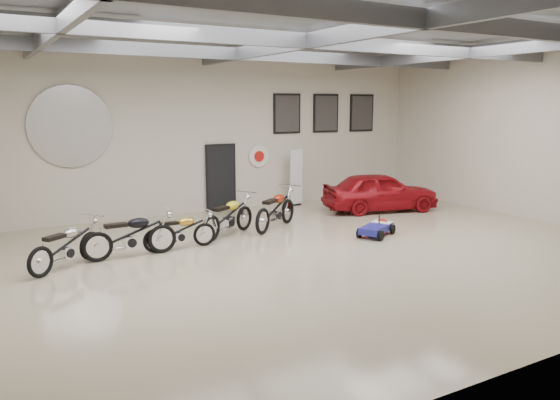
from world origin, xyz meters
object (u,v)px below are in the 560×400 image
banner_stand (296,178)px  motorcycle_yellow (228,215)px  motorcycle_red (276,208)px  vintage_car (380,192)px  motorcycle_gold (180,230)px  motorcycle_silver (66,245)px  motorcycle_black (130,234)px  go_kart (378,225)px

banner_stand → motorcycle_yellow: (-3.86, -2.90, -0.40)m
banner_stand → motorcycle_red: banner_stand is taller
vintage_car → banner_stand: bearing=54.0°
banner_stand → motorcycle_gold: banner_stand is taller
banner_stand → motorcycle_red: size_ratio=0.86×
banner_stand → motorcycle_yellow: bearing=-152.8°
motorcycle_gold → motorcycle_silver: bearing=-174.0°
motorcycle_black → vintage_car: size_ratio=0.56×
motorcycle_red → vintage_car: size_ratio=0.59×
go_kart → motorcycle_yellow: bearing=122.8°
banner_stand → go_kart: (-0.40, -4.80, -0.68)m
motorcycle_yellow → vintage_car: bearing=-22.6°
motorcycle_red → motorcycle_silver: bearing=156.8°
motorcycle_black → motorcycle_red: (4.25, 0.90, 0.03)m
banner_stand → motorcycle_silver: 8.92m
motorcycle_black → go_kart: size_ratio=1.40×
motorcycle_yellow → motorcycle_red: motorcycle_red is taller
banner_stand → motorcycle_red: (-2.38, -2.80, -0.37)m
motorcycle_silver → motorcycle_gold: motorcycle_silver is taller
motorcycle_black → go_kart: (6.23, -1.10, -0.27)m
motorcycle_gold → vintage_car: (7.26, 1.36, 0.17)m
vintage_car → motorcycle_red: bearing=112.4°
banner_stand → motorcycle_red: 3.70m
banner_stand → motorcycle_yellow: size_ratio=0.91×
motorcycle_black → vintage_car: (8.46, 1.48, 0.09)m
vintage_car → motorcycle_silver: bearing=114.1°
banner_stand → vintage_car: banner_stand is taller
banner_stand → motorcycle_gold: (-5.43, -3.58, -0.49)m
motorcycle_red → vintage_car: bearing=-26.1°
motorcycle_black → go_kart: bearing=-10.7°
motorcycle_silver → vintage_car: size_ratio=0.53×
banner_stand → motorcycle_yellow: 4.84m
motorcycle_red → vintage_car: 4.25m
motorcycle_gold → motorcycle_black: bearing=-174.7°
motorcycle_yellow → motorcycle_red: 1.48m
banner_stand → motorcycle_silver: (-8.02, -3.87, -0.43)m
banner_stand → motorcycle_gold: bearing=-156.3°
motorcycle_silver → motorcycle_red: 5.74m
motorcycle_silver → motorcycle_red: (5.64, 1.07, 0.06)m
banner_stand → motorcycle_yellow: banner_stand is taller
motorcycle_gold → vintage_car: bearing=10.2°
motorcycle_red → go_kart: bearing=-79.2°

